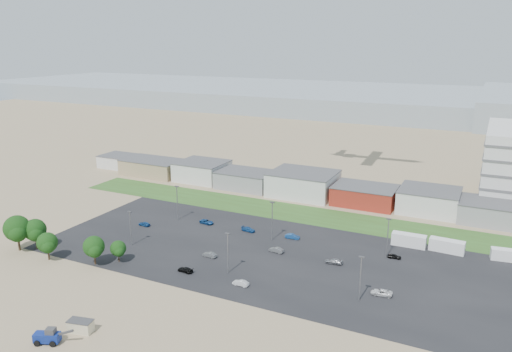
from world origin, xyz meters
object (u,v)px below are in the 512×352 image
Objects in this scene: parked_car_6 at (248,229)px; parked_car_8 at (394,256)px; box_trailer_a at (409,240)px; parked_car_3 at (185,270)px; parked_car_4 at (210,255)px; parked_car_12 at (334,261)px; parked_car_11 at (292,236)px; parked_car_5 at (144,224)px; parked_car_7 at (276,250)px; parked_car_10 at (97,249)px; parked_car_0 at (381,292)px; parked_car_13 at (241,283)px; parked_car_9 at (207,222)px; portable_shed at (81,326)px; telehandler at (47,336)px; tree_far_left at (17,231)px.

parked_car_6 is 1.26× the size of parked_car_8.
box_trailer_a is 2.19× the size of parked_car_3.
parked_car_4 is 0.89× the size of parked_car_12.
parked_car_5 is at bearing 99.18° from parked_car_11.
parked_car_6 is at bearing -119.17° from parked_car_7.
parked_car_4 is (0.82, 9.71, 0.04)m from parked_car_3.
parked_car_4 is 30.24m from parked_car_5.
parked_car_7 is (12.96, -9.70, 0.04)m from parked_car_6.
parked_car_10 is (-28.30, -9.40, -0.06)m from parked_car_4.
parked_car_0 is 1.22× the size of parked_car_13.
parked_car_12 is (-12.68, -9.57, 0.05)m from parked_car_8.
parked_car_9 is (-13.83, 0.04, -0.00)m from parked_car_6.
telehandler is (-2.66, -5.38, 0.35)m from portable_shed.
box_trailer_a reaches higher than parked_car_9.
parked_car_7 reaches higher than parked_car_4.
parked_car_4 is 19.69m from parked_car_6.
portable_shed is 74.39m from parked_car_8.
parked_car_0 is at bearing -91.87° from box_trailer_a.
portable_shed is 6.01m from telehandler.
parked_car_0 is 1.24× the size of parked_car_5.
parked_car_0 reaches higher than parked_car_12.
parked_car_9 is at bearing -152.55° from parked_car_3.
box_trailer_a is at bearing 130.24° from parked_car_7.
tree_far_left is 2.69× the size of parked_car_11.
parked_car_0 is 30.40m from parked_car_13.
telehandler is 64.55m from parked_car_6.
telehandler is at bearing -13.32° from parked_car_7.
portable_shed reaches higher than parked_car_9.
parked_car_7 is 28.50m from parked_car_9.
telehandler is 1.84× the size of parked_car_11.
parked_car_4 is 30.66m from parked_car_12.
parked_car_4 reaches higher than parked_car_8.
parked_car_0 is at bearing -129.73° from parked_car_11.
parked_car_8 is at bearing 122.88° from parked_car_12.
telehandler is at bearing -3.11° from parked_car_4.
parked_car_0 reaches higher than parked_car_10.
box_trailer_a reaches higher than parked_car_13.
parked_car_11 is at bearing 158.41° from parked_car_3.
parked_car_6 is (7.89, 64.05, -0.92)m from telehandler.
box_trailer_a is 29.63m from parked_car_0.
parked_car_13 is at bearing 45.60° from portable_shed.
parked_car_7 reaches higher than parked_car_9.
parked_car_8 is (70.17, 9.10, -0.06)m from parked_car_5.
parked_car_4 is at bearing 58.98° from telehandler.
parked_car_7 is (20.85, 54.35, -0.87)m from telehandler.
parked_car_5 is 0.93× the size of parked_car_7.
parked_car_3 is 51.54m from parked_car_8.
parked_car_6 is 13.28m from parked_car_11.
parked_car_13 is (0.13, -19.89, -0.04)m from parked_car_7.
parked_car_13 is at bearing -87.98° from parked_car_10.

